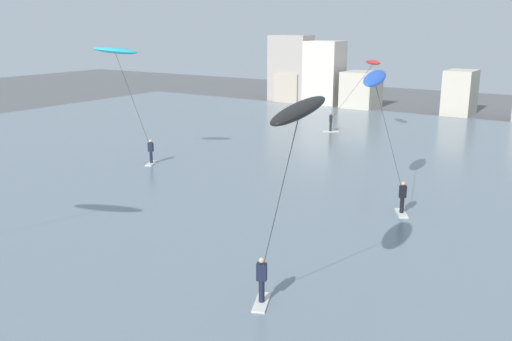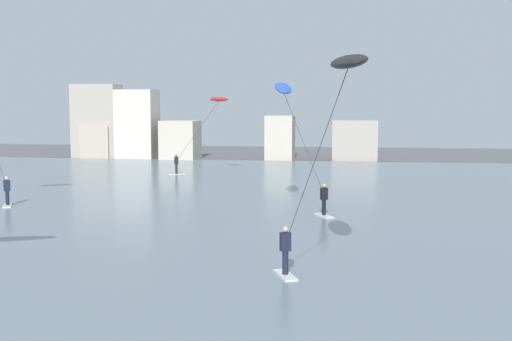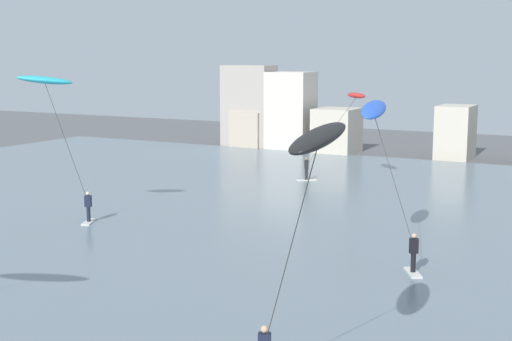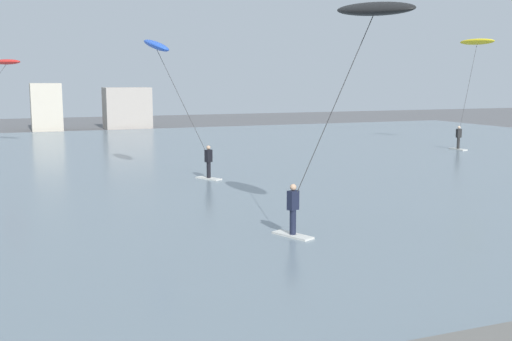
{
  "view_description": "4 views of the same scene",
  "coord_description": "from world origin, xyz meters",
  "px_view_note": "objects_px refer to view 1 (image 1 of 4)",
  "views": [
    {
      "loc": [
        12.28,
        -0.95,
        9.2
      ],
      "look_at": [
        0.43,
        17.01,
        3.55
      ],
      "focal_mm": 39.33,
      "sensor_mm": 36.0,
      "label": 1
    },
    {
      "loc": [
        5.02,
        -6.82,
        5.66
      ],
      "look_at": [
        1.94,
        14.22,
        3.47
      ],
      "focal_mm": 44.54,
      "sensor_mm": 36.0,
      "label": 2
    },
    {
      "loc": [
        11.11,
        -2.31,
        8.74
      ],
      "look_at": [
        1.32,
        16.15,
        5.36
      ],
      "focal_mm": 49.65,
      "sensor_mm": 36.0,
      "label": 3
    },
    {
      "loc": [
        -4.77,
        -3.23,
        4.92
      ],
      "look_at": [
        0.6,
        10.37,
        2.73
      ],
      "focal_mm": 42.54,
      "sensor_mm": 36.0,
      "label": 4
    }
  ],
  "objects_px": {
    "kitesurfer_cyan": "(120,64)",
    "kitesurfer_red": "(367,71)",
    "kitesurfer_black": "(295,130)",
    "kitesurfer_blue": "(378,93)"
  },
  "relations": [
    {
      "from": "kitesurfer_cyan",
      "to": "kitesurfer_red",
      "type": "relative_size",
      "value": 1.25
    },
    {
      "from": "kitesurfer_black",
      "to": "kitesurfer_cyan",
      "type": "relative_size",
      "value": 0.93
    },
    {
      "from": "kitesurfer_cyan",
      "to": "kitesurfer_blue",
      "type": "bearing_deg",
      "value": 5.49
    },
    {
      "from": "kitesurfer_black",
      "to": "kitesurfer_red",
      "type": "height_order",
      "value": "kitesurfer_black"
    },
    {
      "from": "kitesurfer_blue",
      "to": "kitesurfer_black",
      "type": "bearing_deg",
      "value": -77.91
    },
    {
      "from": "kitesurfer_cyan",
      "to": "kitesurfer_black",
      "type": "bearing_deg",
      "value": -31.57
    },
    {
      "from": "kitesurfer_cyan",
      "to": "kitesurfer_red",
      "type": "xyz_separation_m",
      "value": [
        9.0,
        18.56,
        -1.26
      ]
    },
    {
      "from": "kitesurfer_red",
      "to": "kitesurfer_cyan",
      "type": "bearing_deg",
      "value": -115.88
    },
    {
      "from": "kitesurfer_blue",
      "to": "kitesurfer_red",
      "type": "distance_m",
      "value": 18.58
    },
    {
      "from": "kitesurfer_cyan",
      "to": "kitesurfer_blue",
      "type": "relative_size",
      "value": 1.12
    }
  ]
}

